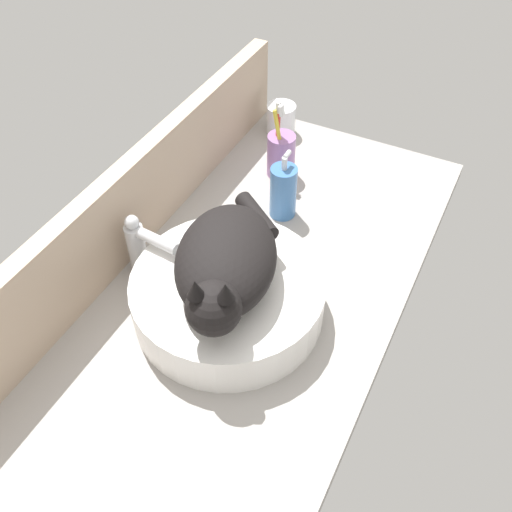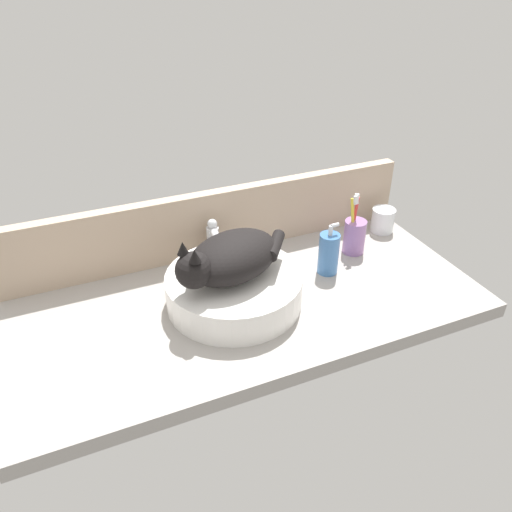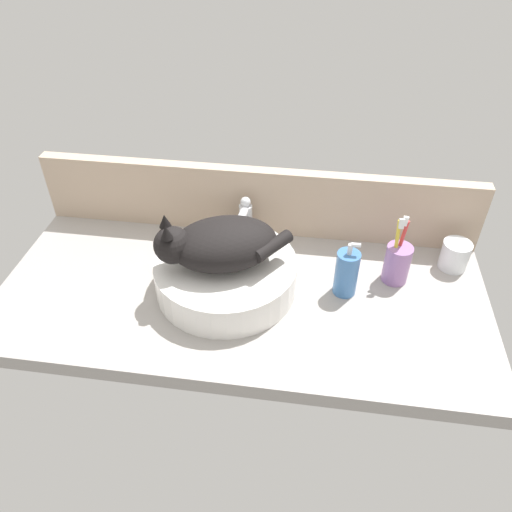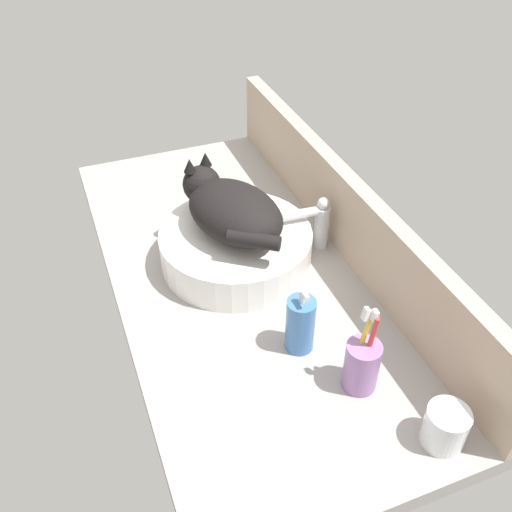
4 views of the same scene
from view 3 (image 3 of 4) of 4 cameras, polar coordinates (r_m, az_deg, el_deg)
name	(u,v)px [view 3 (image 3 of 4)]	position (r cm, az deg, el deg)	size (l,w,h in cm)	color
ground_plane	(242,296)	(125.82, -1.65, -4.64)	(120.83, 56.03, 4.00)	#9E9993
backsplash_panel	(256,201)	(138.85, 0.04, 6.35)	(120.83, 3.60, 19.52)	tan
sink_basin	(226,275)	(122.63, -3.44, -2.17)	(34.65, 34.65, 8.43)	white
cat	(219,244)	(116.08, -4.29, 1.41)	(31.35, 24.55, 14.00)	black
faucet	(245,219)	(135.66, -1.29, 4.21)	(3.68, 11.86, 13.60)	silver
soap_dispenser	(346,273)	(122.09, 10.30, -1.90)	(5.67, 5.67, 15.26)	#3F72B2
toothbrush_cup	(397,262)	(128.87, 15.81, -0.72)	(6.43, 6.43, 18.67)	#996BA8
water_glass	(454,257)	(139.08, 21.72, -0.07)	(7.31, 7.31, 7.61)	white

